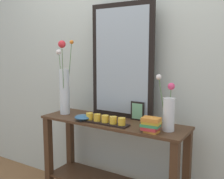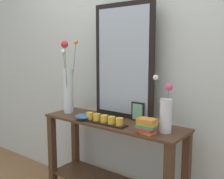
{
  "view_description": "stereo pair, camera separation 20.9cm",
  "coord_description": "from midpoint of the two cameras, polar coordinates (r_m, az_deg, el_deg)",
  "views": [
    {
      "loc": [
        1.09,
        -1.76,
        1.37
      ],
      "look_at": [
        0.0,
        0.0,
        1.06
      ],
      "focal_mm": 42.42,
      "sensor_mm": 36.0,
      "label": 1
    },
    {
      "loc": [
        1.26,
        -1.64,
        1.37
      ],
      "look_at": [
        0.0,
        0.0,
        1.06
      ],
      "focal_mm": 42.42,
      "sensor_mm": 36.0,
      "label": 2
    }
  ],
  "objects": [
    {
      "name": "tall_vase_left",
      "position": [
        2.38,
        -12.72,
        0.54
      ],
      "size": [
        0.2,
        0.24,
        0.65
      ],
      "color": "silver",
      "rests_on": "console_table"
    },
    {
      "name": "console_table",
      "position": [
        2.24,
        -2.75,
        -14.38
      ],
      "size": [
        1.23,
        0.37,
        0.8
      ],
      "color": "#472D1C",
      "rests_on": "ground"
    },
    {
      "name": "decorative_bowl",
      "position": [
        2.17,
        -8.98,
        -5.95
      ],
      "size": [
        0.14,
        0.14,
        0.05
      ],
      "color": "#2D5B84",
      "rests_on": "console_table"
    },
    {
      "name": "picture_frame_small",
      "position": [
        2.14,
        2.72,
        -4.71
      ],
      "size": [
        0.12,
        0.01,
        0.15
      ],
      "color": "black",
      "rests_on": "console_table"
    },
    {
      "name": "wall_back",
      "position": [
        2.32,
        1.4,
        8.0
      ],
      "size": [
        6.4,
        0.08,
        2.7
      ],
      "primitive_type": "cube",
      "color": "beige",
      "rests_on": "ground"
    },
    {
      "name": "mirror_leaning",
      "position": [
        2.2,
        -0.69,
        6.11
      ],
      "size": [
        0.57,
        0.03,
        0.95
      ],
      "color": "black",
      "rests_on": "console_table"
    },
    {
      "name": "vase_right",
      "position": [
        1.87,
        9.0,
        -4.7
      ],
      "size": [
        0.13,
        0.11,
        0.4
      ],
      "color": "silver",
      "rests_on": "console_table"
    },
    {
      "name": "book_stack",
      "position": [
        1.84,
        5.15,
        -7.57
      ],
      "size": [
        0.14,
        0.1,
        0.11
      ],
      "color": "orange",
      "rests_on": "console_table"
    },
    {
      "name": "candle_tray",
      "position": [
        2.06,
        -4.44,
        -6.65
      ],
      "size": [
        0.39,
        0.09,
        0.07
      ],
      "color": "black",
      "rests_on": "console_table"
    }
  ]
}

